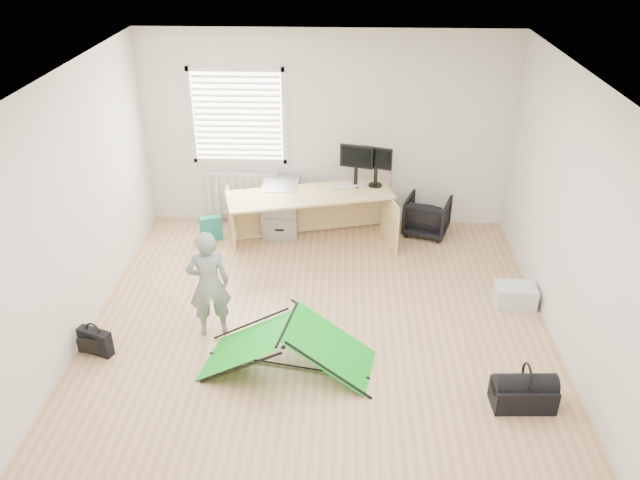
{
  "coord_description": "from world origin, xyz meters",
  "views": [
    {
      "loc": [
        0.23,
        -5.36,
        4.1
      ],
      "look_at": [
        0.0,
        0.4,
        0.95
      ],
      "focal_mm": 35.0,
      "sensor_mm": 36.0,
      "label": 1
    }
  ],
  "objects_px": {
    "monitor_left": "(356,171)",
    "person": "(209,284)",
    "filing_cabinet": "(281,207)",
    "kite": "(287,346)",
    "laptop_bag": "(95,342)",
    "storage_crate": "(515,295)",
    "thermos": "(389,178)",
    "monitor_right": "(376,172)",
    "office_chair": "(427,216)",
    "duffel_bag": "(523,395)",
    "desk": "(310,219)"
  },
  "relations": [
    {
      "from": "desk",
      "to": "kite",
      "type": "bearing_deg",
      "value": -106.74
    },
    {
      "from": "monitor_left",
      "to": "monitor_right",
      "type": "bearing_deg",
      "value": 15.92
    },
    {
      "from": "storage_crate",
      "to": "laptop_bag",
      "type": "distance_m",
      "value": 4.61
    },
    {
      "from": "monitor_right",
      "to": "storage_crate",
      "type": "relative_size",
      "value": 0.94
    },
    {
      "from": "person",
      "to": "monitor_right",
      "type": "bearing_deg",
      "value": -143.35
    },
    {
      "from": "monitor_left",
      "to": "person",
      "type": "xyz_separation_m",
      "value": [
        -1.54,
        -2.31,
        -0.34
      ]
    },
    {
      "from": "thermos",
      "to": "laptop_bag",
      "type": "height_order",
      "value": "thermos"
    },
    {
      "from": "office_chair",
      "to": "duffel_bag",
      "type": "xyz_separation_m",
      "value": [
        0.51,
        -3.38,
        -0.14
      ]
    },
    {
      "from": "laptop_bag",
      "to": "storage_crate",
      "type": "bearing_deg",
      "value": 34.56
    },
    {
      "from": "filing_cabinet",
      "to": "laptop_bag",
      "type": "height_order",
      "value": "filing_cabinet"
    },
    {
      "from": "filing_cabinet",
      "to": "monitor_left",
      "type": "distance_m",
      "value": 1.16
    },
    {
      "from": "filing_cabinet",
      "to": "office_chair",
      "type": "height_order",
      "value": "filing_cabinet"
    },
    {
      "from": "filing_cabinet",
      "to": "monitor_left",
      "type": "height_order",
      "value": "monitor_left"
    },
    {
      "from": "desk",
      "to": "kite",
      "type": "xyz_separation_m",
      "value": [
        -0.08,
        -2.56,
        -0.11
      ]
    },
    {
      "from": "monitor_right",
      "to": "person",
      "type": "height_order",
      "value": "person"
    },
    {
      "from": "storage_crate",
      "to": "duffel_bag",
      "type": "distance_m",
      "value": 1.68
    },
    {
      "from": "kite",
      "to": "laptop_bag",
      "type": "height_order",
      "value": "kite"
    },
    {
      "from": "storage_crate",
      "to": "thermos",
      "type": "bearing_deg",
      "value": 129.55
    },
    {
      "from": "office_chair",
      "to": "monitor_right",
      "type": "bearing_deg",
      "value": 23.9
    },
    {
      "from": "storage_crate",
      "to": "person",
      "type": "bearing_deg",
      "value": -169.1
    },
    {
      "from": "office_chair",
      "to": "monitor_left",
      "type": "bearing_deg",
      "value": 22.74
    },
    {
      "from": "kite",
      "to": "duffel_bag",
      "type": "relative_size",
      "value": 2.94
    },
    {
      "from": "filing_cabinet",
      "to": "monitor_left",
      "type": "bearing_deg",
      "value": -0.56
    },
    {
      "from": "office_chair",
      "to": "laptop_bag",
      "type": "xyz_separation_m",
      "value": [
        -3.67,
        -2.78,
        -0.13
      ]
    },
    {
      "from": "kite",
      "to": "storage_crate",
      "type": "bearing_deg",
      "value": 36.45
    },
    {
      "from": "monitor_right",
      "to": "duffel_bag",
      "type": "distance_m",
      "value": 3.63
    },
    {
      "from": "filing_cabinet",
      "to": "duffel_bag",
      "type": "bearing_deg",
      "value": -51.25
    },
    {
      "from": "storage_crate",
      "to": "duffel_bag",
      "type": "bearing_deg",
      "value": -100.66
    },
    {
      "from": "person",
      "to": "laptop_bag",
      "type": "relative_size",
      "value": 3.3
    },
    {
      "from": "desk",
      "to": "office_chair",
      "type": "xyz_separation_m",
      "value": [
        1.6,
        0.36,
        -0.1
      ]
    },
    {
      "from": "monitor_right",
      "to": "kite",
      "type": "distance_m",
      "value": 3.08
    },
    {
      "from": "desk",
      "to": "monitor_right",
      "type": "distance_m",
      "value": 1.08
    },
    {
      "from": "monitor_left",
      "to": "storage_crate",
      "type": "height_order",
      "value": "monitor_left"
    },
    {
      "from": "monitor_right",
      "to": "duffel_bag",
      "type": "relative_size",
      "value": 0.75
    },
    {
      "from": "person",
      "to": "storage_crate",
      "type": "bearing_deg",
      "value": 175.43
    },
    {
      "from": "desk",
      "to": "person",
      "type": "relative_size",
      "value": 1.77
    },
    {
      "from": "filing_cabinet",
      "to": "duffel_bag",
      "type": "relative_size",
      "value": 1.31
    },
    {
      "from": "filing_cabinet",
      "to": "office_chair",
      "type": "bearing_deg",
      "value": 2.43
    },
    {
      "from": "monitor_right",
      "to": "laptop_bag",
      "type": "xyz_separation_m",
      "value": [
        -2.93,
        -2.72,
        -0.8
      ]
    },
    {
      "from": "laptop_bag",
      "to": "monitor_right",
      "type": "bearing_deg",
      "value": 64.26
    },
    {
      "from": "kite",
      "to": "person",
      "type": "bearing_deg",
      "value": 158.59
    },
    {
      "from": "person",
      "to": "thermos",
      "type": "bearing_deg",
      "value": -145.84
    },
    {
      "from": "kite",
      "to": "laptop_bag",
      "type": "distance_m",
      "value": 1.99
    },
    {
      "from": "person",
      "to": "storage_crate",
      "type": "distance_m",
      "value": 3.46
    },
    {
      "from": "filing_cabinet",
      "to": "kite",
      "type": "relative_size",
      "value": 0.45
    },
    {
      "from": "office_chair",
      "to": "person",
      "type": "relative_size",
      "value": 0.48
    },
    {
      "from": "laptop_bag",
      "to": "office_chair",
      "type": "bearing_deg",
      "value": 58.56
    },
    {
      "from": "filing_cabinet",
      "to": "duffel_bag",
      "type": "xyz_separation_m",
      "value": [
        2.53,
        -3.35,
        -0.25
      ]
    },
    {
      "from": "desk",
      "to": "thermos",
      "type": "xyz_separation_m",
      "value": [
        1.04,
        0.31,
        0.48
      ]
    },
    {
      "from": "thermos",
      "to": "person",
      "type": "relative_size",
      "value": 0.19
    }
  ]
}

